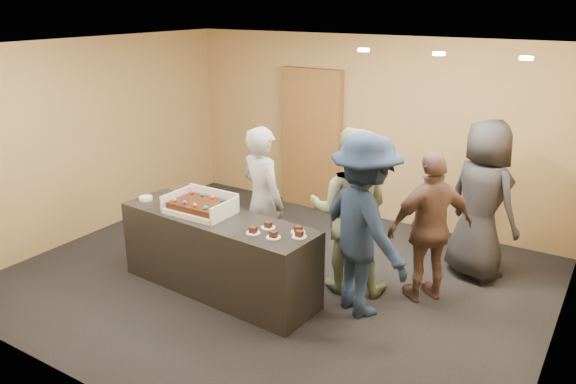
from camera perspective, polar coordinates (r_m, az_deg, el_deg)
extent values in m
plane|color=black|center=(6.80, -1.33, -8.80)|extent=(6.00, 6.00, 0.00)
plane|color=white|center=(6.03, -1.53, 14.52)|extent=(6.00, 6.00, 0.00)
cube|color=tan|center=(8.41, 8.09, 6.33)|extent=(6.00, 0.04, 2.70)
cube|color=tan|center=(4.55, -19.18, -5.75)|extent=(6.00, 0.04, 2.70)
cube|color=tan|center=(8.27, -19.09, 5.26)|extent=(0.04, 5.00, 2.70)
cube|color=tan|center=(5.33, 26.58, -3.08)|extent=(0.04, 5.00, 2.70)
cube|color=black|center=(6.41, -7.10, -6.25)|extent=(2.44, 0.87, 0.90)
cube|color=brown|center=(8.79, 2.38, 5.34)|extent=(0.99, 0.15, 2.19)
cube|color=white|center=(6.37, -8.91, -1.83)|extent=(0.71, 0.49, 0.06)
cube|color=white|center=(6.57, -11.29, -0.69)|extent=(0.02, 0.49, 0.19)
cube|color=white|center=(6.13, -6.43, -1.89)|extent=(0.02, 0.49, 0.19)
cube|color=white|center=(6.52, -7.54, -0.55)|extent=(0.71, 0.02, 0.21)
cube|color=black|center=(6.35, -8.94, -1.29)|extent=(0.62, 0.43, 0.07)
sphere|color=red|center=(6.58, -9.68, -0.04)|extent=(0.05, 0.05, 0.05)
sphere|color=#199748|center=(6.49, -8.68, -0.27)|extent=(0.05, 0.05, 0.05)
sphere|color=orange|center=(6.39, -7.66, -0.51)|extent=(0.05, 0.05, 0.05)
sphere|color=blue|center=(6.30, -6.60, -0.75)|extent=(0.05, 0.05, 0.05)
sphere|color=orange|center=(6.37, -11.46, -0.79)|extent=(0.05, 0.05, 0.05)
sphere|color=purple|center=(6.28, -10.46, -1.04)|extent=(0.05, 0.05, 0.05)
sphere|color=orange|center=(6.18, -9.43, -1.30)|extent=(0.05, 0.05, 0.05)
sphere|color=#22AD62|center=(6.09, -8.36, -1.56)|extent=(0.05, 0.05, 0.05)
cylinder|color=white|center=(6.91, -14.26, -0.61)|extent=(0.16, 0.16, 0.04)
cylinder|color=white|center=(5.77, -3.56, -4.16)|extent=(0.15, 0.15, 0.01)
cube|color=black|center=(5.76, -3.56, -3.85)|extent=(0.07, 0.06, 0.06)
cylinder|color=white|center=(5.89, -2.02, -3.63)|extent=(0.15, 0.15, 0.01)
cube|color=black|center=(5.88, -2.02, -3.32)|extent=(0.07, 0.06, 0.06)
cylinder|color=white|center=(5.66, -1.48, -4.62)|extent=(0.15, 0.15, 0.01)
cube|color=black|center=(5.64, -1.49, -4.31)|extent=(0.07, 0.06, 0.06)
cylinder|color=white|center=(5.78, 1.03, -4.10)|extent=(0.15, 0.15, 0.01)
cube|color=black|center=(5.77, 1.03, -3.79)|extent=(0.07, 0.06, 0.06)
cylinder|color=white|center=(5.67, 1.16, -4.56)|extent=(0.15, 0.15, 0.01)
cube|color=black|center=(5.66, 1.16, -4.24)|extent=(0.07, 0.06, 0.06)
imported|color=#A0A0A5|center=(6.62, -2.59, -0.99)|extent=(0.77, 0.62, 1.81)
imported|color=gray|center=(6.26, 6.29, -1.93)|extent=(1.10, 0.97, 1.89)
imported|color=#172541|center=(5.80, 7.72, -3.43)|extent=(1.45, 1.25, 1.95)
imported|color=brown|center=(6.24, 14.28, -3.52)|extent=(0.97, 1.01, 1.69)
imported|color=#232227|center=(6.90, 19.11, -0.79)|extent=(1.11, 0.97, 1.91)
cylinder|color=#FFEAC6|center=(6.08, 7.68, 14.12)|extent=(0.12, 0.12, 0.03)
cylinder|color=#FFEAC6|center=(5.79, 15.08, 13.41)|extent=(0.12, 0.12, 0.03)
cylinder|color=#FFEAC6|center=(5.60, 23.05, 12.41)|extent=(0.12, 0.12, 0.03)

